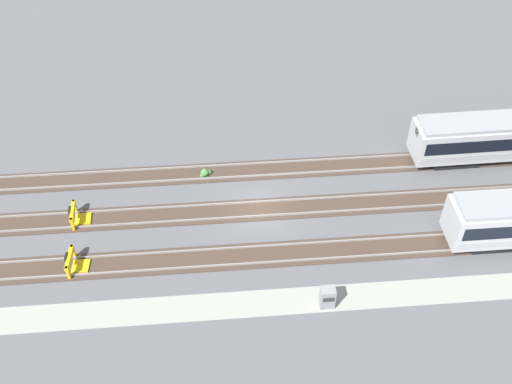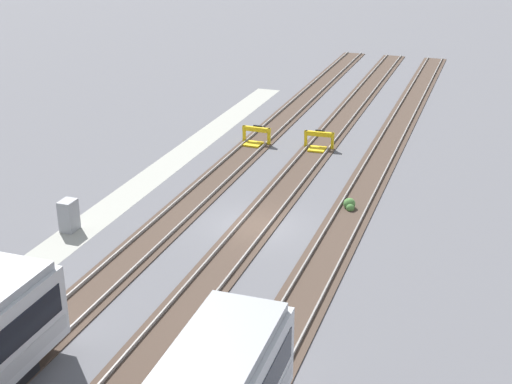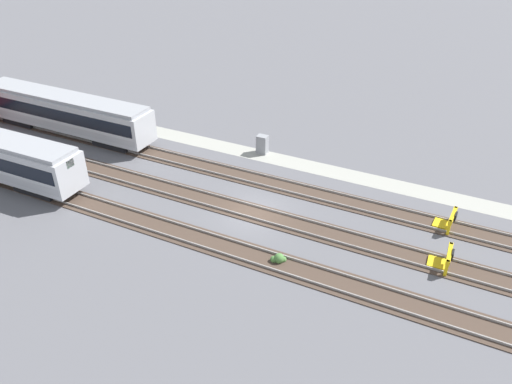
% 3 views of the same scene
% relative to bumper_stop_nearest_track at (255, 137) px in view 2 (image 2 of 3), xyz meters
% --- Properties ---
extents(ground_plane, '(400.00, 400.00, 0.00)m').
position_rel_bumper_stop_nearest_track_xyz_m(ground_plane, '(12.32, 4.27, -0.51)').
color(ground_plane, '#5B5B60').
extents(service_walkway, '(54.00, 2.00, 0.01)m').
position_rel_bumper_stop_nearest_track_xyz_m(service_walkway, '(12.32, -3.82, -0.51)').
color(service_walkway, '#9E9E93').
rests_on(service_walkway, ground).
extents(rail_track_nearest, '(90.00, 2.24, 0.21)m').
position_rel_bumper_stop_nearest_track_xyz_m(rail_track_nearest, '(12.32, 0.01, -0.47)').
color(rail_track_nearest, '#47382D').
rests_on(rail_track_nearest, ground).
extents(rail_track_near_inner, '(90.00, 2.24, 0.21)m').
position_rel_bumper_stop_nearest_track_xyz_m(rail_track_near_inner, '(12.32, 4.27, -0.47)').
color(rail_track_near_inner, '#47382D').
rests_on(rail_track_near_inner, ground).
extents(rail_track_middle, '(90.00, 2.24, 0.21)m').
position_rel_bumper_stop_nearest_track_xyz_m(rail_track_middle, '(12.32, 8.53, -0.47)').
color(rail_track_middle, '#47382D').
rests_on(rail_track_middle, ground).
extents(bumper_stop_nearest_track, '(1.38, 2.01, 1.22)m').
position_rel_bumper_stop_nearest_track_xyz_m(bumper_stop_nearest_track, '(0.00, 0.00, 0.00)').
color(bumper_stop_nearest_track, gold).
rests_on(bumper_stop_nearest_track, ground).
extents(bumper_stop_near_inner_track, '(1.37, 2.01, 1.22)m').
position_rel_bumper_stop_nearest_track_xyz_m(bumper_stop_near_inner_track, '(-0.38, 4.28, 0.00)').
color(bumper_stop_near_inner_track, gold).
rests_on(bumper_stop_near_inner_track, ground).
extents(electrical_cabinet, '(0.90, 0.73, 1.60)m').
position_rel_bumper_stop_nearest_track_xyz_m(electrical_cabinet, '(15.80, -4.32, 0.29)').
color(electrical_cabinet, gray).
rests_on(electrical_cabinet, ground).
extents(weed_clump, '(0.92, 0.70, 0.64)m').
position_rel_bumper_stop_nearest_track_xyz_m(weed_clump, '(8.63, 8.32, -0.27)').
color(weed_clump, '#4C7F3D').
rests_on(weed_clump, ground).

